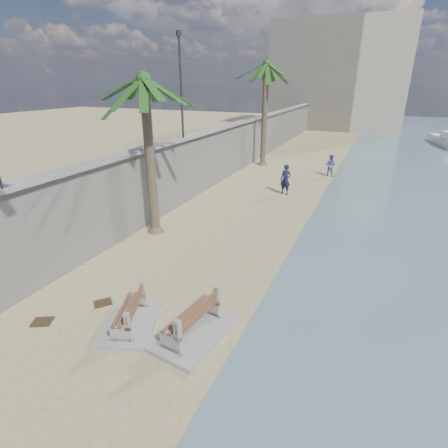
% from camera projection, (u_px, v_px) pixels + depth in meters
% --- Properties ---
extents(ground_plane, '(140.00, 140.00, 0.00)m').
position_uv_depth(ground_plane, '(124.00, 378.00, 8.19)').
color(ground_plane, tan).
extents(seawall, '(0.45, 70.00, 3.50)m').
position_uv_depth(seawall, '(236.00, 148.00, 26.40)').
color(seawall, gray).
rests_on(seawall, ground_plane).
extents(wall_cap, '(0.80, 70.00, 0.12)m').
position_uv_depth(wall_cap, '(236.00, 123.00, 25.71)').
color(wall_cap, gray).
rests_on(wall_cap, seawall).
extents(end_building, '(18.00, 12.00, 14.00)m').
position_uv_depth(end_building, '(340.00, 77.00, 50.32)').
color(end_building, '#B7AA93').
rests_on(end_building, ground_plane).
extents(bench_near, '(2.10, 2.48, 0.88)m').
position_uv_depth(bench_near, '(129.00, 314.00, 9.83)').
color(bench_near, gray).
rests_on(bench_near, ground_plane).
extents(bench_far, '(1.99, 2.64, 1.02)m').
position_uv_depth(bench_far, '(192.00, 321.00, 9.46)').
color(bench_far, gray).
rests_on(bench_far, ground_plane).
extents(palm_mid, '(5.00, 5.00, 7.43)m').
position_uv_depth(palm_mid, '(144.00, 81.00, 13.74)').
color(palm_mid, brown).
rests_on(palm_mid, ground_plane).
extents(palm_back, '(5.00, 5.00, 8.55)m').
position_uv_depth(palm_back, '(267.00, 65.00, 26.13)').
color(palm_back, brown).
rests_on(palm_back, ground_plane).
extents(streetlight, '(0.28, 0.28, 5.12)m').
position_uv_depth(streetlight, '(181.00, 77.00, 17.72)').
color(streetlight, '#2D2D33').
rests_on(streetlight, wall_cap).
extents(person_a, '(0.86, 0.67, 2.11)m').
position_uv_depth(person_a, '(286.00, 177.00, 21.06)').
color(person_a, '#16163D').
rests_on(person_a, ground_plane).
extents(person_b, '(0.98, 0.84, 1.76)m').
position_uv_depth(person_b, '(331.00, 164.00, 25.27)').
color(person_b, '#4C679D').
rests_on(person_b, ground_plane).
extents(yacht_far, '(3.25, 7.49, 1.50)m').
position_uv_depth(yacht_far, '(448.00, 142.00, 37.58)').
color(yacht_far, silver).
rests_on(yacht_far, bay_water).
extents(debris_b, '(0.69, 0.64, 0.03)m').
position_uv_depth(debris_b, '(42.00, 322.00, 10.09)').
color(debris_b, '#382616').
rests_on(debris_b, ground_plane).
extents(debris_d, '(0.67, 0.68, 0.03)m').
position_uv_depth(debris_d, '(103.00, 303.00, 10.95)').
color(debris_d, '#382616').
rests_on(debris_d, ground_plane).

